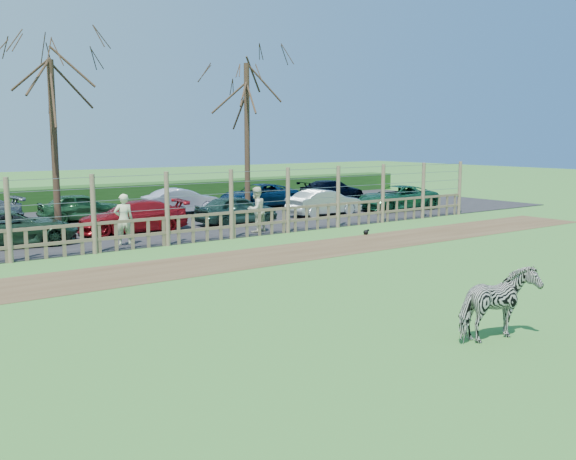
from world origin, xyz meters
TOP-DOWN VIEW (x-y plane):
  - ground at (0.00, 0.00)m, footprint 120.00×120.00m
  - dirt_strip at (0.00, 4.50)m, footprint 34.00×2.80m
  - asphalt at (0.00, 14.50)m, footprint 44.00×13.00m
  - hedge at (0.00, 21.50)m, footprint 46.00×2.00m
  - fence at (0.00, 8.00)m, footprint 30.16×0.16m
  - tree_mid at (-2.00, 13.50)m, footprint 4.80×4.80m
  - tree_right at (7.00, 14.00)m, footprint 4.80×4.80m
  - zebra at (0.36, -4.79)m, footprint 1.63×0.85m
  - visitor_a at (-1.21, 8.80)m, footprint 0.70×0.53m
  - visitor_b at (4.00, 8.68)m, footprint 0.98×0.84m
  - crow at (7.09, 5.89)m, footprint 0.25×0.19m
  - car_2 at (-4.34, 10.83)m, footprint 4.47×2.34m
  - car_3 at (0.15, 11.36)m, footprint 4.31×2.16m
  - car_4 at (4.58, 11.06)m, footprint 3.53×1.45m
  - car_5 at (9.37, 11.18)m, footprint 3.67×1.35m
  - car_6 at (13.80, 10.87)m, footprint 4.44×2.26m
  - car_10 at (-0.32, 15.88)m, footprint 3.61×1.64m
  - car_11 at (4.40, 15.67)m, footprint 3.71×1.49m
  - car_12 at (8.87, 15.88)m, footprint 4.40×2.16m
  - car_13 at (13.86, 15.94)m, footprint 4.25×2.00m

SIDE VIEW (x-z plane):
  - ground at x=0.00m, z-range 0.00..0.00m
  - dirt_strip at x=0.00m, z-range 0.00..0.01m
  - asphalt at x=0.00m, z-range 0.00..0.04m
  - crow at x=7.09m, z-range 0.00..0.20m
  - hedge at x=0.00m, z-range 0.00..1.10m
  - car_2 at x=-4.34m, z-range 0.04..1.24m
  - car_3 at x=0.15m, z-range 0.04..1.24m
  - car_4 at x=4.58m, z-range 0.04..1.24m
  - car_5 at x=9.37m, z-range 0.04..1.24m
  - car_6 at x=13.80m, z-range 0.04..1.24m
  - car_10 at x=-0.32m, z-range 0.04..1.24m
  - car_11 at x=4.40m, z-range 0.04..1.24m
  - car_12 at x=8.87m, z-range 0.04..1.24m
  - car_13 at x=13.86m, z-range 0.04..1.24m
  - zebra at x=0.36m, z-range 0.00..1.34m
  - fence at x=0.00m, z-range -0.45..2.05m
  - visitor_a at x=-1.21m, z-range 0.04..1.76m
  - visitor_b at x=4.00m, z-range 0.04..1.76m
  - tree_mid at x=-2.00m, z-range 1.45..8.28m
  - tree_right at x=7.00m, z-range 1.57..8.92m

